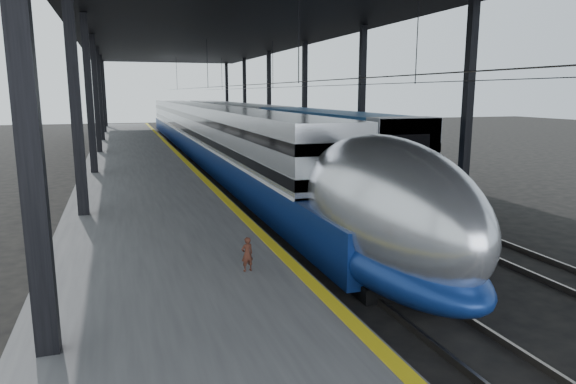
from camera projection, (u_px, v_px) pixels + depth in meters
name	position (u px, v px, depth m)	size (l,w,h in m)	color
ground	(290.00, 271.00, 14.92)	(160.00, 160.00, 0.00)	black
platform	(137.00, 167.00, 32.38)	(6.00, 80.00, 1.00)	#4C4C4F
yellow_strip	(182.00, 157.00, 33.15)	(0.30, 80.00, 0.01)	gold
rails	(259.00, 168.00, 34.93)	(6.52, 80.00, 0.16)	slate
canopy	(218.00, 28.00, 32.41)	(18.00, 75.00, 9.47)	black
tgv_train	(208.00, 135.00, 39.22)	(2.91, 65.20, 4.17)	silver
second_train	(250.00, 127.00, 46.91)	(2.97, 56.05, 4.09)	navy
child	(247.00, 254.00, 11.92)	(0.30, 0.20, 0.82)	#442016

